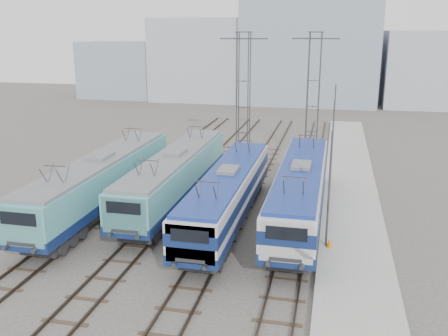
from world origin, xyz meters
The scene contains 16 objects.
ground centered at (0.00, 0.00, 0.00)m, with size 160.00×160.00×0.00m, color #514C47.
platform centered at (10.20, 8.00, 0.15)m, with size 4.00×70.00×0.30m, color #9E9E99.
locomotive_far_left centered at (-6.75, 4.95, 2.33)m, with size 2.97×18.77×3.53m.
locomotive_center_left centered at (-2.25, 7.55, 2.28)m, with size 2.90×18.31×3.45m.
locomotive_center_right centered at (2.25, 4.59, 2.23)m, with size 2.75×17.40×3.27m.
locomotive_far_right centered at (6.75, 6.03, 2.34)m, with size 2.90×18.35×3.45m.
catenary_tower_west centered at (0.00, 22.00, 6.64)m, with size 4.50×1.20×12.00m.
catenary_tower_east centered at (6.50, 24.00, 6.64)m, with size 4.50×1.20×12.00m.
mast_front centered at (8.60, 2.00, 3.50)m, with size 0.12×0.12×7.00m, color #3F4247.
mast_mid centered at (8.60, 14.00, 3.50)m, with size 0.12×0.12×7.00m, color #3F4247.
mast_rear centered at (8.60, 26.00, 3.50)m, with size 0.12×0.12×7.00m, color #3F4247.
safety_cone centered at (8.80, 1.80, 0.57)m, with size 0.33×0.33×0.53m, color orange.
building_west centered at (-14.00, 62.00, 7.00)m, with size 18.00×12.00×14.00m, color #A6AEB9.
building_center centered at (4.00, 62.00, 9.00)m, with size 22.00×14.00×18.00m, color #8D9AAC.
building_east centered at (24.00, 62.00, 6.00)m, with size 16.00×12.00×12.00m, color #A6AEB9.
building_far_west centered at (-30.00, 62.00, 5.00)m, with size 14.00×10.00×10.00m, color #8D9AAC.
Camera 1 is at (8.66, -25.03, 12.32)m, focal length 40.00 mm.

